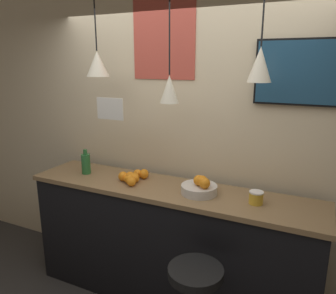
% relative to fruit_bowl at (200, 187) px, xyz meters
% --- Properties ---
extents(back_wall, '(8.00, 0.06, 2.90)m').
position_rel_fruit_bowl_xyz_m(back_wall, '(-0.28, 0.39, 0.33)').
color(back_wall, beige).
rests_on(back_wall, ground_plane).
extents(service_counter, '(2.50, 0.55, 1.06)m').
position_rel_fruit_bowl_xyz_m(service_counter, '(-0.28, 0.01, -0.59)').
color(service_counter, black).
rests_on(service_counter, ground_plane).
extents(fruit_bowl, '(0.29, 0.29, 0.16)m').
position_rel_fruit_bowl_xyz_m(fruit_bowl, '(0.00, 0.00, 0.00)').
color(fruit_bowl, beige).
rests_on(fruit_bowl, service_counter).
extents(orange_pile, '(0.22, 0.29, 0.09)m').
position_rel_fruit_bowl_xyz_m(orange_pile, '(-0.63, 0.01, -0.02)').
color(orange_pile, orange).
rests_on(orange_pile, service_counter).
extents(juice_bottle, '(0.08, 0.08, 0.23)m').
position_rel_fruit_bowl_xyz_m(juice_bottle, '(-1.13, 0.00, 0.04)').
color(juice_bottle, '#286B33').
rests_on(juice_bottle, service_counter).
extents(spread_jar, '(0.10, 0.10, 0.10)m').
position_rel_fruit_bowl_xyz_m(spread_jar, '(0.44, 0.00, -0.01)').
color(spread_jar, gold).
rests_on(spread_jar, service_counter).
extents(pendant_lamp_left, '(0.19, 0.19, 0.85)m').
position_rel_fruit_bowl_xyz_m(pendant_lamp_left, '(-0.96, 0.04, 0.94)').
color(pendant_lamp_left, black).
extents(pendant_lamp_middle, '(0.15, 0.15, 1.04)m').
position_rel_fruit_bowl_xyz_m(pendant_lamp_middle, '(-0.28, 0.04, 0.76)').
color(pendant_lamp_middle, black).
extents(pendant_lamp_right, '(0.16, 0.16, 0.86)m').
position_rel_fruit_bowl_xyz_m(pendant_lamp_right, '(0.39, 0.04, 0.94)').
color(pendant_lamp_right, black).
extents(mounted_tv, '(0.78, 0.04, 0.48)m').
position_rel_fruit_bowl_xyz_m(mounted_tv, '(0.69, 0.34, 0.88)').
color(mounted_tv, black).
extents(hanging_menu_board, '(0.24, 0.01, 0.17)m').
position_rel_fruit_bowl_xyz_m(hanging_menu_board, '(-0.70, -0.18, 0.60)').
color(hanging_menu_board, white).
extents(wall_poster, '(0.59, 0.01, 0.74)m').
position_rel_fruit_bowl_xyz_m(wall_poster, '(-0.49, 0.36, 1.18)').
color(wall_poster, '#C64C3D').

